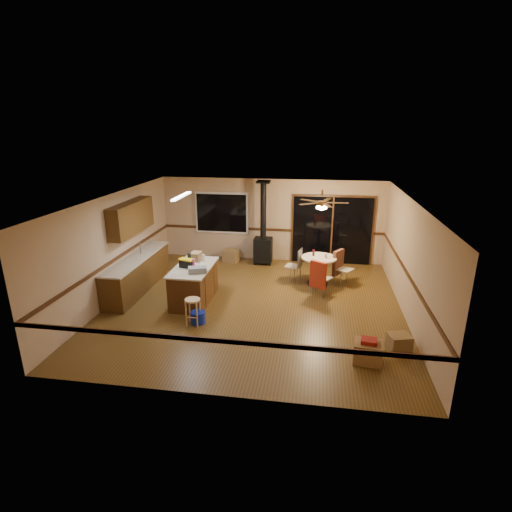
% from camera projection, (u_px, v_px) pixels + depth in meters
% --- Properties ---
extents(floor, '(7.00, 7.00, 0.00)m').
position_uv_depth(floor, '(254.00, 304.00, 9.75)').
color(floor, brown).
rests_on(floor, ground).
extents(ceiling, '(7.00, 7.00, 0.00)m').
position_uv_depth(ceiling, '(254.00, 199.00, 8.93)').
color(ceiling, silver).
rests_on(ceiling, ground).
extents(wall_back, '(7.00, 0.00, 7.00)m').
position_uv_depth(wall_back, '(271.00, 220.00, 12.63)').
color(wall_back, tan).
rests_on(wall_back, ground).
extents(wall_front, '(7.00, 0.00, 7.00)m').
position_uv_depth(wall_front, '(218.00, 324.00, 6.06)').
color(wall_front, tan).
rests_on(wall_front, ground).
extents(wall_left, '(0.00, 7.00, 7.00)m').
position_uv_depth(wall_left, '(114.00, 247.00, 9.85)').
color(wall_left, tan).
rests_on(wall_left, ground).
extents(wall_right, '(0.00, 7.00, 7.00)m').
position_uv_depth(wall_right, '(410.00, 261.00, 8.83)').
color(wall_right, tan).
rests_on(wall_right, ground).
extents(chair_rail, '(7.00, 7.00, 0.08)m').
position_uv_depth(chair_rail, '(254.00, 266.00, 9.43)').
color(chair_rail, '#402310').
rests_on(chair_rail, ground).
extents(window, '(1.72, 0.10, 1.32)m').
position_uv_depth(window, '(222.00, 213.00, 12.75)').
color(window, black).
rests_on(window, ground).
extents(sliding_door, '(2.52, 0.10, 2.10)m').
position_uv_depth(sliding_door, '(332.00, 231.00, 12.38)').
color(sliding_door, black).
rests_on(sliding_door, ground).
extents(lower_cabinets, '(0.60, 3.00, 0.86)m').
position_uv_depth(lower_cabinets, '(138.00, 274.00, 10.55)').
color(lower_cabinets, '#523414').
rests_on(lower_cabinets, ground).
extents(countertop, '(0.64, 3.04, 0.04)m').
position_uv_depth(countertop, '(136.00, 258.00, 10.41)').
color(countertop, '#BFB094').
rests_on(countertop, lower_cabinets).
extents(upper_cabinets, '(0.35, 2.00, 0.80)m').
position_uv_depth(upper_cabinets, '(131.00, 218.00, 10.29)').
color(upper_cabinets, '#523414').
rests_on(upper_cabinets, ground).
extents(kitchen_island, '(0.88, 1.68, 0.90)m').
position_uv_depth(kitchen_island, '(194.00, 284.00, 9.82)').
color(kitchen_island, '#492912').
rests_on(kitchen_island, ground).
extents(wood_stove, '(0.55, 0.50, 2.52)m').
position_uv_depth(wood_stove, '(263.00, 241.00, 12.41)').
color(wood_stove, black).
rests_on(wood_stove, ground).
extents(ceiling_fan, '(0.24, 0.24, 0.55)m').
position_uv_depth(ceiling_fan, '(322.00, 205.00, 10.31)').
color(ceiling_fan, brown).
rests_on(ceiling_fan, ceiling).
extents(fluorescent_strip, '(0.10, 1.20, 0.04)m').
position_uv_depth(fluorescent_strip, '(181.00, 196.00, 9.49)').
color(fluorescent_strip, white).
rests_on(fluorescent_strip, ceiling).
extents(toolbox_grey, '(0.47, 0.35, 0.13)m').
position_uv_depth(toolbox_grey, '(197.00, 270.00, 9.28)').
color(toolbox_grey, slate).
rests_on(toolbox_grey, kitchen_island).
extents(toolbox_black, '(0.37, 0.27, 0.19)m').
position_uv_depth(toolbox_black, '(187.00, 264.00, 9.61)').
color(toolbox_black, black).
rests_on(toolbox_black, kitchen_island).
extents(toolbox_yellow_lid, '(0.41, 0.29, 0.03)m').
position_uv_depth(toolbox_yellow_lid, '(186.00, 260.00, 9.57)').
color(toolbox_yellow_lid, gold).
rests_on(toolbox_yellow_lid, toolbox_black).
extents(box_on_island, '(0.26, 0.34, 0.21)m').
position_uv_depth(box_on_island, '(196.00, 256.00, 10.11)').
color(box_on_island, olive).
rests_on(box_on_island, kitchen_island).
extents(bottle_dark, '(0.11, 0.11, 0.30)m').
position_uv_depth(bottle_dark, '(189.00, 258.00, 9.80)').
color(bottle_dark, black).
rests_on(bottle_dark, kitchen_island).
extents(bottle_pink, '(0.08, 0.08, 0.24)m').
position_uv_depth(bottle_pink, '(193.00, 264.00, 9.55)').
color(bottle_pink, '#D84C8C').
rests_on(bottle_pink, kitchen_island).
extents(bottle_white, '(0.09, 0.09, 0.20)m').
position_uv_depth(bottle_white, '(204.00, 258.00, 9.97)').
color(bottle_white, white).
rests_on(bottle_white, kitchen_island).
extents(bar_stool, '(0.39, 0.39, 0.60)m').
position_uv_depth(bar_stool, '(193.00, 312.00, 8.69)').
color(bar_stool, tan).
rests_on(bar_stool, floor).
extents(blue_bucket, '(0.32, 0.32, 0.27)m').
position_uv_depth(blue_bucket, '(198.00, 317.00, 8.80)').
color(blue_bucket, '#0D24C0').
rests_on(blue_bucket, floor).
extents(dining_table, '(0.95, 0.95, 0.78)m').
position_uv_depth(dining_table, '(319.00, 266.00, 10.84)').
color(dining_table, black).
rests_on(dining_table, ground).
extents(glass_red, '(0.08, 0.08, 0.17)m').
position_uv_depth(glass_red, '(314.00, 253.00, 10.85)').
color(glass_red, '#590C14').
rests_on(glass_red, dining_table).
extents(glass_cream, '(0.06, 0.06, 0.13)m').
position_uv_depth(glass_cream, '(326.00, 256.00, 10.67)').
color(glass_cream, beige).
rests_on(glass_cream, dining_table).
extents(chair_left, '(0.48, 0.48, 0.51)m').
position_uv_depth(chair_left, '(297.00, 262.00, 10.98)').
color(chair_left, tan).
rests_on(chair_left, ground).
extents(chair_near, '(0.60, 0.61, 0.70)m').
position_uv_depth(chair_near, '(319.00, 275.00, 10.02)').
color(chair_near, tan).
rests_on(chair_near, ground).
extents(chair_right, '(0.61, 0.60, 0.70)m').
position_uv_depth(chair_right, '(339.00, 263.00, 10.88)').
color(chair_right, tan).
rests_on(chair_right, ground).
extents(box_under_window, '(0.56, 0.49, 0.38)m').
position_uv_depth(box_under_window, '(231.00, 256.00, 12.78)').
color(box_under_window, olive).
rests_on(box_under_window, floor).
extents(box_corner_a, '(0.56, 0.49, 0.39)m').
position_uv_depth(box_corner_a, '(368.00, 352.00, 7.35)').
color(box_corner_a, olive).
rests_on(box_corner_a, floor).
extents(box_corner_b, '(0.49, 0.45, 0.33)m').
position_uv_depth(box_corner_b, '(399.00, 342.00, 7.72)').
color(box_corner_b, olive).
rests_on(box_corner_b, floor).
extents(box_small_red, '(0.32, 0.28, 0.08)m').
position_uv_depth(box_small_red, '(369.00, 341.00, 7.28)').
color(box_small_red, maroon).
rests_on(box_small_red, box_corner_a).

